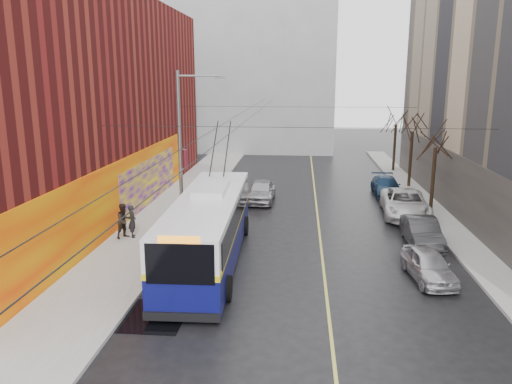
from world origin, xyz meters
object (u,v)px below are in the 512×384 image
at_px(tree_far, 396,116).
at_px(streetlight_pole, 183,148).
at_px(parked_car_a, 428,265).
at_px(parked_car_c, 405,203).
at_px(parked_car_d, 386,186).
at_px(parked_car_b, 422,232).
at_px(trolleybus, 209,227).
at_px(pedestrian_b, 124,221).
at_px(following_car, 261,191).
at_px(pedestrian_a, 132,221).
at_px(tree_near, 437,136).
at_px(tree_mid, 413,122).

bearing_deg(tree_far, streetlight_pole, -127.12).
xyz_separation_m(parked_car_a, parked_car_c, (1.03, 10.33, 0.16)).
xyz_separation_m(parked_car_a, parked_car_d, (0.81, 16.15, 0.01)).
bearing_deg(parked_car_b, tree_far, 84.47).
xyz_separation_m(trolleybus, pedestrian_b, (-5.12, 2.76, -0.62)).
distance_m(following_car, pedestrian_b, 11.38).
distance_m(streetlight_pole, pedestrian_a, 4.84).
distance_m(tree_far, pedestrian_a, 28.22).
xyz_separation_m(tree_near, tree_far, (0.00, 14.00, 0.17)).
relative_size(trolleybus, parked_car_a, 3.34).
xyz_separation_m(tree_far, parked_car_b, (-2.25, -21.20, -4.42)).
xyz_separation_m(tree_near, tree_mid, (0.00, 7.00, 0.28)).
bearing_deg(tree_mid, pedestrian_b, -140.67).
bearing_deg(parked_car_b, following_car, 137.13).
xyz_separation_m(following_car, pedestrian_b, (-6.66, -9.23, 0.33)).
bearing_deg(trolleybus, following_car, 81.11).
bearing_deg(pedestrian_a, parked_car_d, -75.70).
relative_size(tree_mid, tree_far, 1.02).
height_order(tree_near, tree_mid, tree_mid).
bearing_deg(parked_car_d, pedestrian_a, -142.22).
distance_m(tree_far, parked_car_c, 16.23).
relative_size(streetlight_pole, pedestrian_b, 4.74).
height_order(parked_car_b, following_car, following_car).
height_order(parked_car_a, parked_car_d, parked_car_d).
xyz_separation_m(tree_mid, parked_car_d, (-2.22, -2.71, -4.57)).
bearing_deg(parked_car_d, parked_car_c, -87.79).
bearing_deg(tree_near, streetlight_pole, -158.38).
distance_m(streetlight_pole, tree_near, 16.28).
xyz_separation_m(tree_far, trolleybus, (-12.93, -24.55, -3.43)).
height_order(tree_far, parked_car_b, tree_far).
bearing_deg(tree_far, parked_car_b, -96.06).
bearing_deg(parked_car_b, pedestrian_a, -177.86).
bearing_deg(following_car, parked_car_b, -41.59).
distance_m(parked_car_c, pedestrian_b, 17.23).
bearing_deg(parked_car_c, tree_mid, 81.00).
xyz_separation_m(streetlight_pole, tree_near, (15.14, 6.00, 0.13)).
bearing_deg(pedestrian_b, parked_car_c, -32.78).
bearing_deg(streetlight_pole, parked_car_a, -25.81).
xyz_separation_m(following_car, pedestrian_a, (-6.26, -9.07, 0.27)).
bearing_deg(streetlight_pole, following_car, 63.25).
bearing_deg(streetlight_pole, tree_near, 21.62).
distance_m(parked_car_c, parked_car_d, 5.82).
relative_size(tree_near, parked_car_b, 1.46).
height_order(tree_mid, parked_car_a, tree_mid).
relative_size(tree_near, following_car, 1.41).
relative_size(tree_mid, following_car, 1.47).
height_order(streetlight_pole, parked_car_a, streetlight_pole).
xyz_separation_m(parked_car_a, pedestrian_a, (-14.62, 4.23, 0.37)).
bearing_deg(tree_mid, pedestrian_a, -140.34).
relative_size(tree_far, pedestrian_a, 3.70).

